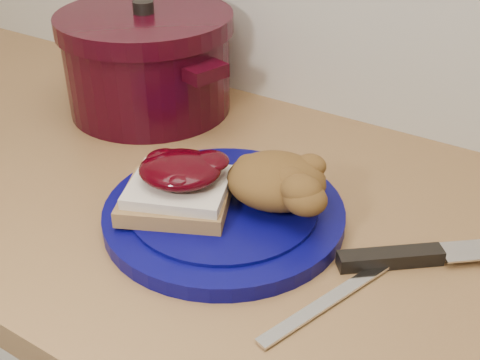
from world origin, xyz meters
The scene contains 7 objects.
plate centered at (-0.01, 1.46, 0.91)m, with size 0.29×0.29×0.02m, color #06054C.
sandwich centered at (-0.05, 1.43, 0.95)m, with size 0.16×0.15×0.06m.
stuffing_mound centered at (0.04, 1.50, 0.95)m, with size 0.12×0.10×0.06m, color brown.
chef_knife centered at (0.22, 1.52, 0.91)m, with size 0.25×0.22×0.02m.
butter_knife centered at (0.16, 1.40, 0.90)m, with size 0.19×0.01×0.00m, color silver.
dutch_oven centered at (-0.29, 1.66, 0.98)m, with size 0.33×0.33×0.18m.
pepper_grinder centered at (-0.31, 1.66, 0.96)m, with size 0.06×0.06×0.12m.
Camera 1 is at (0.33, 0.97, 1.33)m, focal length 45.00 mm.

